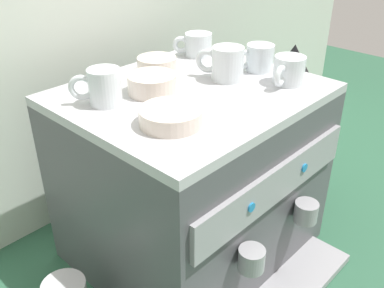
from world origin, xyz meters
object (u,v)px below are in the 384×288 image
ceramic_bowl_1 (171,117)px  coffee_grinder (288,119)px  ceramic_bowl_2 (152,84)px  ceramic_bowl_0 (157,65)px  ceramic_cup_0 (103,87)px  ceramic_cup_3 (197,44)px  ceramic_cup_2 (258,58)px  espresso_machine (193,176)px  ceramic_cup_1 (226,63)px  ceramic_cup_4 (288,71)px

ceramic_bowl_1 → coffee_grinder: size_ratio=0.26×
coffee_grinder → ceramic_bowl_2: bearing=173.8°
ceramic_bowl_0 → ceramic_bowl_2: (-0.10, -0.09, 0.00)m
ceramic_cup_0 → ceramic_bowl_0: 0.22m
ceramic_cup_3 → ceramic_bowl_0: bearing=-174.2°
ceramic_cup_2 → ceramic_bowl_2: 0.29m
ceramic_cup_0 → coffee_grinder: ceramic_cup_0 is taller
ceramic_cup_0 → ceramic_bowl_0: size_ratio=0.97×
ceramic_bowl_0 → ceramic_bowl_1: (-0.18, -0.24, -0.00)m
espresso_machine → coffee_grinder: coffee_grinder is taller
ceramic_cup_1 → ceramic_bowl_1: size_ratio=0.93×
espresso_machine → ceramic_bowl_1: 0.31m
ceramic_bowl_1 → ceramic_cup_1: bearing=16.8°
ceramic_cup_0 → ceramic_bowl_2: (0.11, -0.03, -0.02)m
ceramic_bowl_1 → ceramic_cup_2: bearing=9.2°
ceramic_cup_1 → ceramic_bowl_1: (-0.26, -0.08, -0.02)m
ceramic_cup_2 → coffee_grinder: bearing=7.1°
ceramic_cup_1 → ceramic_cup_3: size_ratio=1.24×
ceramic_cup_4 → ceramic_cup_3: bearing=88.0°
espresso_machine → ceramic_cup_3: ceramic_cup_3 is taller
ceramic_bowl_0 → espresso_machine: bearing=-99.7°
espresso_machine → ceramic_cup_3: bearing=41.1°
ceramic_bowl_1 → ceramic_cup_0: bearing=100.2°
ceramic_cup_0 → ceramic_cup_2: 0.41m
ceramic_bowl_2 → ceramic_cup_1: bearing=-20.3°
espresso_machine → ceramic_cup_2: 0.34m
ceramic_bowl_1 → ceramic_cup_4: bearing=-7.9°
coffee_grinder → ceramic_bowl_0: bearing=160.1°
espresso_machine → ceramic_cup_1: bearing=-4.8°
ceramic_cup_3 → ceramic_bowl_0: (-0.17, -0.02, -0.01)m
ceramic_cup_2 → ceramic_bowl_1: (-0.36, -0.06, -0.02)m
ceramic_bowl_0 → coffee_grinder: ceramic_bowl_0 is taller
ceramic_cup_4 → espresso_machine: bearing=143.7°
ceramic_cup_0 → coffee_grinder: 0.68m
espresso_machine → ceramic_cup_0: 0.34m
ceramic_cup_0 → espresso_machine: bearing=-24.7°
ceramic_bowl_0 → ceramic_cup_2: bearing=-44.1°
ceramic_cup_1 → ceramic_cup_4: size_ratio=1.06×
ceramic_bowl_2 → coffee_grinder: (0.51, -0.06, -0.25)m
ceramic_cup_0 → ceramic_cup_1: size_ratio=0.83×
ceramic_cup_0 → ceramic_bowl_2: size_ratio=0.87×
ceramic_cup_2 → coffee_grinder: (0.23, 0.03, -0.26)m
ceramic_cup_2 → ceramic_cup_3: ceramic_cup_2 is taller
espresso_machine → ceramic_cup_3: size_ratio=6.37×
ceramic_cup_1 → ceramic_bowl_2: 0.19m
ceramic_cup_0 → ceramic_cup_2: bearing=-16.0°
ceramic_cup_4 → ceramic_bowl_1: size_ratio=0.88×
coffee_grinder → ceramic_cup_4: bearing=-152.5°
ceramic_bowl_1 → coffee_grinder: (0.59, 0.09, -0.25)m
espresso_machine → ceramic_cup_2: bearing=-7.6°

